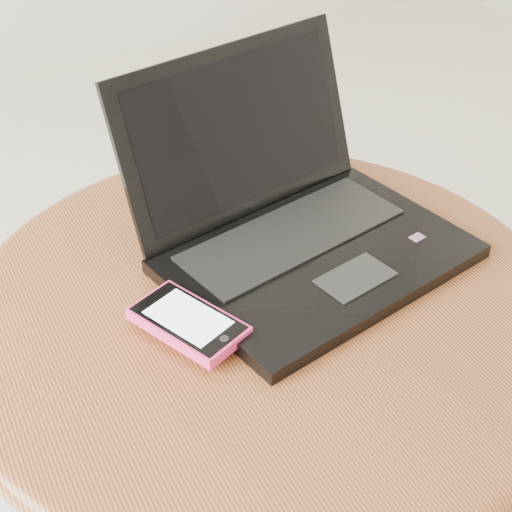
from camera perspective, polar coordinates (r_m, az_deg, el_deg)
name	(u,v)px	position (r m, az deg, el deg)	size (l,w,h in m)	color
table	(264,371)	(0.95, 0.60, -8.22)	(0.68, 0.68, 0.54)	brown
laptop	(294,221)	(0.93, 2.75, 2.54)	(0.38, 0.36, 0.21)	black
phone_black	(207,312)	(0.85, -3.55, -3.98)	(0.10, 0.12, 0.01)	black
phone_pink	(188,322)	(0.82, -4.86, -4.75)	(0.11, 0.13, 0.01)	#F8337A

